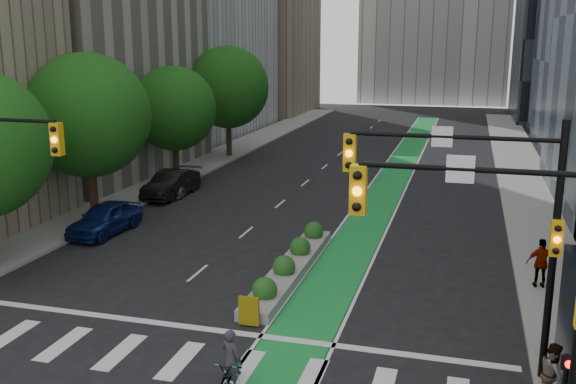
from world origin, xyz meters
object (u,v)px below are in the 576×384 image
Objects in this scene: parked_car_left_near at (105,218)px; pedestrian_near at (553,374)px; bicycle at (231,372)px; parked_car_left_far at (178,182)px; cyclist at (231,359)px; median_planter at (291,265)px; pedestrian_far at (541,263)px; parked_car_left_mid at (171,184)px.

pedestrian_near is (19.44, -10.74, 0.21)m from parked_car_left_near.
parked_car_left_far is at bearing 115.91° from bicycle.
pedestrian_near is at bearing -149.83° from cyclist.
pedestrian_far reaches higher than median_planter.
pedestrian_far is (0.51, 8.59, 0.11)m from pedestrian_near.
cyclist is 0.35× the size of parked_car_left_mid.
cyclist reaches higher than parked_car_left_mid.
parked_car_left_mid is 1.19m from parked_car_left_far.
pedestrian_near is 8.60m from pedestrian_far.
pedestrian_near reaches higher than parked_car_left_far.
pedestrian_far is at bearing 4.58° from median_planter.
parked_car_left_near is 20.07m from pedestrian_far.
parked_car_left_near is 0.95× the size of parked_car_left_mid.
bicycle is 1.03× the size of pedestrian_near.
median_planter is at bearing -51.49° from parked_car_left_far.
bicycle is at bearing -84.94° from median_planter.
parked_car_left_near is 9.14m from parked_car_left_far.
parked_car_left_mid is at bearing -32.63° from pedestrian_far.
parked_car_left_far is (-0.36, 9.14, -0.11)m from parked_car_left_near.
parked_car_left_mid is at bearing -38.34° from cyclist.
bicycle is at bearing -43.53° from parked_car_left_near.
bicycle is 0.38× the size of parked_car_left_near.
median_planter is 5.40× the size of pedestrian_far.
parked_car_left_near is 22.21m from pedestrian_near.
cyclist is 16.35m from parked_car_left_near.
pedestrian_far is (19.96, -2.16, 0.32)m from parked_car_left_near.
pedestrian_far is (20.25, -10.11, 0.30)m from parked_car_left_mid.
parked_car_left_far is 23.25m from pedestrian_far.
parked_car_left_far is at bearing 95.27° from parked_car_left_mid.
pedestrian_near is at bearing -41.27° from parked_car_left_mid.
parked_car_left_near is at bearing -12.27° from pedestrian_far.
pedestrian_near is (9.10, -7.82, 0.62)m from median_planter.
parked_car_left_near is 1.00× the size of parked_car_left_far.
parked_car_left_far is at bearing 95.79° from parked_car_left_near.
pedestrian_far is at bearing -24.35° from parked_car_left_mid.
parked_car_left_mid reaches higher than median_planter.
cyclist is at bearing 96.76° from pedestrian_near.
parked_car_left_mid is at bearing 134.35° from median_planter.
parked_car_left_near is at bearing 164.19° from median_planter.
median_planter is at bearing 92.38° from bicycle.
parked_car_left_near is (-10.34, 2.93, 0.41)m from median_planter.
pedestrian_far is (9.62, 0.77, 0.73)m from median_planter.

